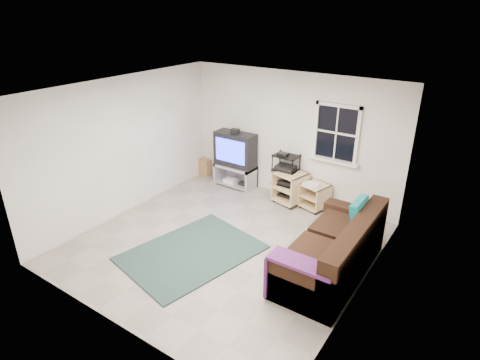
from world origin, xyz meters
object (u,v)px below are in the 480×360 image
Objects in this scene: av_rack at (285,179)px; side_table_right at (315,194)px; sofa at (333,252)px; tv_unit at (235,155)px; side_table_left at (291,186)px.

side_table_right is (0.70, -0.03, -0.13)m from av_rack.
side_table_right is 2.12m from sofa.
tv_unit is 0.60× the size of sofa.
av_rack is 0.45× the size of sofa.
side_table_left is 0.30× the size of sofa.
tv_unit is 3.53m from sofa.
sofa is (1.62, -1.78, 0.01)m from side_table_left.
tv_unit is at bearing 149.37° from sofa.
tv_unit is 1.98× the size of side_table_left.
side_table_right is at bearing -2.33° from av_rack.
side_table_right is (1.92, 0.02, -0.43)m from tv_unit.
av_rack reaches higher than side_table_left.
av_rack is 1.74× the size of side_table_right.
av_rack is 1.48× the size of side_table_left.
side_table_left is (1.39, -0.00, -0.38)m from tv_unit.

